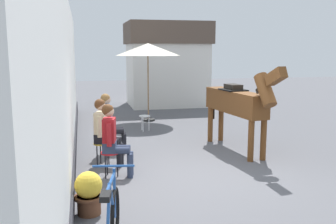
{
  "coord_description": "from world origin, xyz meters",
  "views": [
    {
      "loc": [
        -2.2,
        -6.68,
        2.38
      ],
      "look_at": [
        -0.4,
        1.2,
        1.05
      ],
      "focal_mm": 40.82,
      "sensor_mm": 36.0,
      "label": 1
    }
  ],
  "objects_px": {
    "spare_stool_white": "(145,118)",
    "seated_visitor_near": "(113,136)",
    "seated_visitor_middle": "(104,129)",
    "saddled_horse_center": "(238,103)",
    "cafe_parasol": "(148,50)",
    "seated_visitor_far": "(110,120)",
    "flower_planter_near": "(89,192)"
  },
  "relations": [
    {
      "from": "spare_stool_white",
      "to": "seated_visitor_near",
      "type": "bearing_deg",
      "value": -107.57
    },
    {
      "from": "seated_visitor_middle",
      "to": "saddled_horse_center",
      "type": "distance_m",
      "value": 3.16
    },
    {
      "from": "spare_stool_white",
      "to": "cafe_parasol",
      "type": "bearing_deg",
      "value": 76.12
    },
    {
      "from": "seated_visitor_far",
      "to": "seated_visitor_middle",
      "type": "bearing_deg",
      "value": -100.62
    },
    {
      "from": "flower_planter_near",
      "to": "spare_stool_white",
      "type": "bearing_deg",
      "value": 72.57
    },
    {
      "from": "seated_visitor_far",
      "to": "spare_stool_white",
      "type": "bearing_deg",
      "value": 62.3
    },
    {
      "from": "cafe_parasol",
      "to": "spare_stool_white",
      "type": "xyz_separation_m",
      "value": [
        -0.39,
        -1.59,
        -1.96
      ]
    },
    {
      "from": "seated_visitor_near",
      "to": "flower_planter_near",
      "type": "bearing_deg",
      "value": -107.11
    },
    {
      "from": "seated_visitor_near",
      "to": "seated_visitor_far",
      "type": "relative_size",
      "value": 1.0
    },
    {
      "from": "seated_visitor_near",
      "to": "saddled_horse_center",
      "type": "relative_size",
      "value": 0.46
    },
    {
      "from": "spare_stool_white",
      "to": "seated_visitor_middle",
      "type": "bearing_deg",
      "value": -113.05
    },
    {
      "from": "saddled_horse_center",
      "to": "cafe_parasol",
      "type": "bearing_deg",
      "value": 107.5
    },
    {
      "from": "seated_visitor_near",
      "to": "flower_planter_near",
      "type": "xyz_separation_m",
      "value": [
        -0.49,
        -1.6,
        -0.44
      ]
    },
    {
      "from": "flower_planter_near",
      "to": "spare_stool_white",
      "type": "relative_size",
      "value": 1.39
    },
    {
      "from": "cafe_parasol",
      "to": "spare_stool_white",
      "type": "relative_size",
      "value": 5.61
    },
    {
      "from": "seated_visitor_middle",
      "to": "spare_stool_white",
      "type": "height_order",
      "value": "seated_visitor_middle"
    },
    {
      "from": "seated_visitor_near",
      "to": "seated_visitor_far",
      "type": "bearing_deg",
      "value": 87.72
    },
    {
      "from": "saddled_horse_center",
      "to": "spare_stool_white",
      "type": "height_order",
      "value": "saddled_horse_center"
    },
    {
      "from": "seated_visitor_far",
      "to": "flower_planter_near",
      "type": "relative_size",
      "value": 2.17
    },
    {
      "from": "seated_visitor_near",
      "to": "flower_planter_near",
      "type": "distance_m",
      "value": 1.73
    },
    {
      "from": "flower_planter_near",
      "to": "seated_visitor_middle",
      "type": "bearing_deg",
      "value": 80.73
    },
    {
      "from": "seated_visitor_near",
      "to": "seated_visitor_middle",
      "type": "distance_m",
      "value": 0.76
    },
    {
      "from": "seated_visitor_near",
      "to": "saddled_horse_center",
      "type": "bearing_deg",
      "value": 21.92
    },
    {
      "from": "saddled_horse_center",
      "to": "flower_planter_near",
      "type": "distance_m",
      "value": 4.55
    },
    {
      "from": "seated_visitor_near",
      "to": "spare_stool_white",
      "type": "distance_m",
      "value": 4.13
    },
    {
      "from": "seated_visitor_middle",
      "to": "flower_planter_near",
      "type": "bearing_deg",
      "value": -99.27
    },
    {
      "from": "seated_visitor_far",
      "to": "saddled_horse_center",
      "type": "xyz_separation_m",
      "value": [
        2.93,
        -0.48,
        0.38
      ]
    },
    {
      "from": "saddled_horse_center",
      "to": "cafe_parasol",
      "type": "height_order",
      "value": "cafe_parasol"
    },
    {
      "from": "cafe_parasol",
      "to": "flower_planter_near",
      "type": "bearing_deg",
      "value": -106.65
    },
    {
      "from": "seated_visitor_middle",
      "to": "saddled_horse_center",
      "type": "relative_size",
      "value": 0.46
    },
    {
      "from": "seated_visitor_middle",
      "to": "cafe_parasol",
      "type": "xyz_separation_m",
      "value": [
        1.74,
        4.77,
        1.59
      ]
    },
    {
      "from": "flower_planter_near",
      "to": "cafe_parasol",
      "type": "distance_m",
      "value": 7.7
    }
  ]
}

